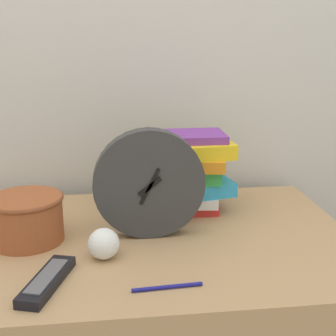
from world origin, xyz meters
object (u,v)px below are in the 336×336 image
crumpled_paper_ball (104,244)px  basket (26,217)px  desk_clock (149,184)px  tv_remote (47,281)px  pen (167,287)px  book_stack (184,172)px

crumpled_paper_ball → basket: bearing=147.9°
desk_clock → tv_remote: 0.33m
basket → pen: (0.31, -0.26, -0.06)m
basket → tv_remote: bearing=-71.9°
crumpled_paper_ball → desk_clock: bearing=44.1°
book_stack → tv_remote: bearing=-131.6°
desk_clock → tv_remote: (-0.22, -0.21, -0.12)m
desk_clock → book_stack: desk_clock is taller
tv_remote → pen: tv_remote is taller
pen → basket: bearing=139.6°
basket → tv_remote: basket is taller
desk_clock → basket: 0.30m
book_stack → basket: book_stack is taller
basket → crumpled_paper_ball: bearing=-32.1°
tv_remote → basket: bearing=108.1°
crumpled_paper_ball → book_stack: bearing=50.8°
book_stack → basket: size_ratio=1.49×
basket → crumpled_paper_ball: 0.22m
basket → tv_remote: 0.23m
tv_remote → pen: (0.23, -0.04, -0.01)m
basket → pen: size_ratio=1.28×
basket → pen: bearing=-40.4°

